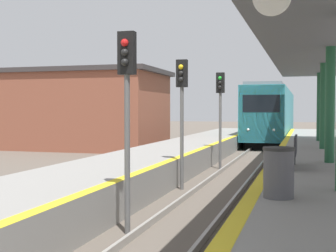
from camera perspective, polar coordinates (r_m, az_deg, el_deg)
The scene contains 8 objects.
train at distance 41.45m, azimuth 12.69°, elevation 1.44°, with size 2.88×23.46×4.46m.
signal_near at distance 9.91m, azimuth -5.04°, elevation 4.08°, with size 0.36×0.31×4.28m.
signal_mid at distance 15.39m, azimuth 1.69°, elevation 3.35°, with size 0.36×0.31×4.28m.
signal_far at distance 20.87m, azimuth 6.39°, elevation 2.99°, with size 0.36×0.31×4.28m.
station_canopy at distance 15.82m, azimuth 19.23°, elevation 9.00°, with size 4.15×27.17×3.88m.
trash_bin at distance 9.20m, azimuth 13.33°, elevation -5.53°, with size 0.61×0.61×0.97m.
bench at distance 14.11m, azimuth 14.80°, elevation -2.90°, with size 0.44×1.96×0.92m.
station_building at distance 33.07m, azimuth -12.23°, elevation 2.00°, with size 13.59×7.09×5.30m.
Camera 1 is at (2.63, -2.29, 2.65)m, focal length 50.00 mm.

